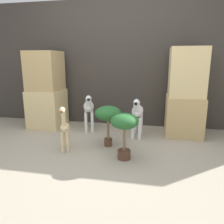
{
  "coord_description": "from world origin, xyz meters",
  "views": [
    {
      "loc": [
        0.71,
        -2.29,
        1.19
      ],
      "look_at": [
        0.04,
        1.11,
        0.35
      ],
      "focal_mm": 35.0,
      "sensor_mm": 36.0,
      "label": 1
    }
  ],
  "objects_px": {
    "zebra_right": "(137,112)",
    "potted_palm_front": "(108,115)",
    "giraffe_figurine": "(65,127)",
    "potted_palm_back": "(124,125)",
    "zebra_left": "(89,108)"
  },
  "relations": [
    {
      "from": "zebra_left",
      "to": "potted_palm_back",
      "type": "relative_size",
      "value": 1.11
    },
    {
      "from": "potted_palm_back",
      "to": "potted_palm_front",
      "type": "bearing_deg",
      "value": 127.19
    },
    {
      "from": "zebra_right",
      "to": "potted_palm_back",
      "type": "xyz_separation_m",
      "value": [
        -0.09,
        -0.82,
        0.03
      ]
    },
    {
      "from": "zebra_left",
      "to": "giraffe_figurine",
      "type": "height_order",
      "value": "zebra_left"
    },
    {
      "from": "potted_palm_back",
      "to": "giraffe_figurine",
      "type": "bearing_deg",
      "value": 174.48
    },
    {
      "from": "giraffe_figurine",
      "to": "potted_palm_front",
      "type": "distance_m",
      "value": 0.6
    },
    {
      "from": "zebra_right",
      "to": "potted_palm_back",
      "type": "height_order",
      "value": "zebra_right"
    },
    {
      "from": "zebra_right",
      "to": "giraffe_figurine",
      "type": "xyz_separation_m",
      "value": [
        -0.88,
        -0.74,
        -0.06
      ]
    },
    {
      "from": "zebra_right",
      "to": "giraffe_figurine",
      "type": "bearing_deg",
      "value": -139.86
    },
    {
      "from": "potted_palm_front",
      "to": "potted_palm_back",
      "type": "distance_m",
      "value": 0.46
    },
    {
      "from": "zebra_right",
      "to": "zebra_left",
      "type": "bearing_deg",
      "value": 168.21
    },
    {
      "from": "giraffe_figurine",
      "to": "potted_palm_back",
      "type": "bearing_deg",
      "value": -5.52
    },
    {
      "from": "zebra_left",
      "to": "potted_palm_back",
      "type": "distance_m",
      "value": 1.25
    },
    {
      "from": "zebra_right",
      "to": "potted_palm_front",
      "type": "height_order",
      "value": "zebra_right"
    },
    {
      "from": "zebra_left",
      "to": "zebra_right",
      "type": "bearing_deg",
      "value": -11.79
    }
  ]
}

